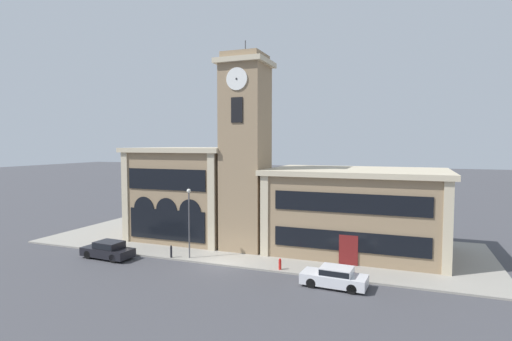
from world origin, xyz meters
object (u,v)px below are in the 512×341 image
Objects in this scene: parked_car_mid at (335,277)px; street_lamp at (189,213)px; bollard at (171,252)px; fire_hydrant at (280,264)px; parked_car_near at (108,249)px.

street_lamp reaches higher than parked_car_mid.
street_lamp reaches higher than bollard.
bollard is at bearing -3.13° from parked_car_mid.
fire_hydrant is (9.70, 0.21, -0.10)m from bollard.
street_lamp is 3.72m from bollard.
parked_car_mid reaches higher than bollard.
parked_car_near is 7.80m from street_lamp.
street_lamp is at bearing -158.32° from parked_car_near.
bollard is at bearing -162.33° from street_lamp.
parked_car_mid is at bearing -6.83° from bollard.
fire_hydrant is (14.94, 1.91, -0.21)m from parked_car_near.
fire_hydrant is at bearing -1.92° from street_lamp.
bollard is at bearing -178.79° from fire_hydrant.
street_lamp reaches higher than fire_hydrant.
parked_car_near is 1.04× the size of parked_car_mid.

